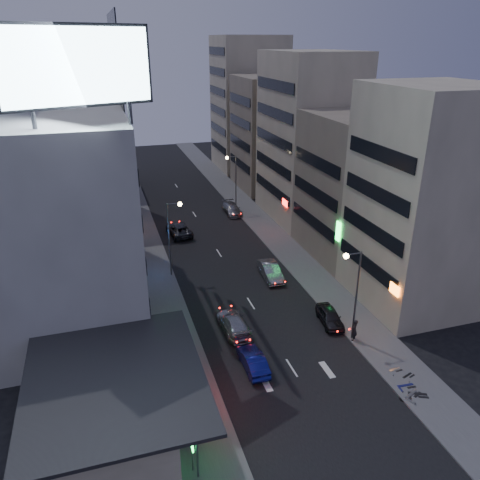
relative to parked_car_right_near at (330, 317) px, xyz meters
name	(u,v)px	position (x,y,z in m)	size (l,w,h in m)	color
ground	(314,403)	(-5.60, -8.70, -0.70)	(180.00, 180.00, 0.00)	black
sidewalk_left	(147,248)	(-13.60, 21.30, -0.64)	(4.00, 120.00, 0.12)	#4C4C4F
sidewalk_right	(270,233)	(2.40, 21.30, -0.64)	(4.00, 120.00, 0.12)	#4C4C4F
food_court	(103,404)	(-19.50, -6.70, 1.28)	(11.00, 13.00, 3.88)	beige
white_building	(51,212)	(-22.60, 11.30, 8.30)	(14.00, 24.00, 18.00)	#B9B8B4
shophouse_near	(423,201)	(9.40, 1.80, 9.30)	(10.00, 11.00, 20.00)	beige
shophouse_mid	(359,186)	(9.90, 13.30, 7.30)	(11.00, 12.00, 16.00)	gray
shophouse_far	(308,138)	(9.40, 26.30, 10.30)	(10.00, 14.00, 22.00)	beige
far_left_a	(73,145)	(-21.10, 36.30, 9.30)	(11.00, 10.00, 20.00)	#B9B8B4
far_left_b	(73,145)	(-21.60, 49.30, 6.80)	(12.00, 10.00, 15.00)	gray
far_right_a	(272,133)	(9.90, 41.30, 8.30)	(11.00, 12.00, 18.00)	gray
far_right_b	(249,104)	(10.40, 55.30, 11.30)	(12.00, 12.00, 24.00)	beige
billboard	(77,67)	(-18.59, 1.27, 20.96)	(9.52, 3.75, 6.20)	#595B60
street_lamp_right_near	(353,284)	(0.30, -2.70, 4.66)	(1.60, 0.44, 8.02)	#595B60
street_lamp_left	(172,228)	(-11.50, 13.30, 4.66)	(1.60, 0.44, 8.02)	#595B60
street_lamp_right_far	(233,175)	(0.30, 31.30, 4.66)	(1.60, 0.44, 8.02)	#595B60
parked_car_right_near	(330,317)	(0.00, 0.00, 0.00)	(1.65, 4.11, 1.40)	black
parked_car_right_mid	(270,271)	(-1.99, 9.69, 0.09)	(1.68, 4.82, 1.59)	#9C9EA4
parked_car_left	(179,230)	(-9.10, 24.21, 0.05)	(2.48, 5.39, 1.50)	#28282D
parked_car_right_far	(232,209)	(-0.32, 29.90, 0.04)	(2.06, 5.07, 1.47)	gray
road_car_blue	(253,361)	(-8.47, -3.86, 0.00)	(1.48, 4.24, 1.40)	navy
road_car_silver	(234,323)	(-8.46, 1.43, 0.05)	(2.09, 5.15, 1.50)	#9FA1A7
person	(354,330)	(0.70, -2.98, 0.38)	(0.70, 0.46, 1.92)	black
scooter_black_a	(428,387)	(2.42, -10.28, 0.02)	(1.97, 0.66, 1.20)	black
scooter_silver_a	(415,382)	(1.82, -9.64, 0.05)	(2.05, 0.68, 1.25)	#96989D
scooter_blue	(413,377)	(2.10, -9.02, -0.01)	(1.85, 0.62, 1.13)	navy
scooter_black_b	(411,367)	(2.70, -7.94, -0.08)	(1.63, 0.54, 1.00)	black
scooter_silver_b	(400,361)	(2.26, -7.15, -0.07)	(1.66, 0.55, 1.01)	#9C9DA3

